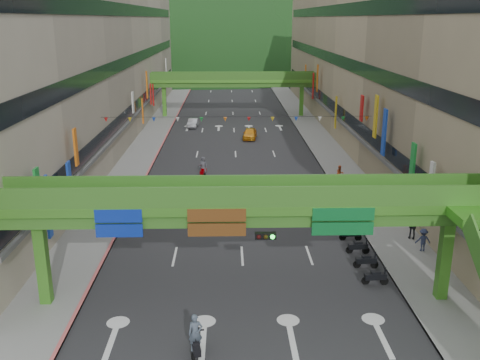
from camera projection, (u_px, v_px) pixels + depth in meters
The scene contains 22 objects.
road_slab at pixel (234, 136), 72.03m from camera, with size 18.00×140.00×0.02m, color #28282B.
sidewalk_left at pixel (153, 136), 71.76m from camera, with size 4.00×140.00×0.15m, color gray.
sidewalk_right at pixel (316, 135), 72.26m from camera, with size 4.00×140.00×0.15m, color gray.
curb_left at pixel (167, 136), 71.80m from camera, with size 0.20×140.00×0.18m, color #CC5959.
curb_right at pixel (302, 135), 72.21m from camera, with size 0.20×140.00×0.18m, color gray.
building_row_left at pixel (88, 65), 68.86m from camera, with size 12.80×95.00×19.00m.
building_row_right at pixel (379, 64), 69.72m from camera, with size 12.80×95.00×19.00m.
overpass_near at pixel (264, 219), 27.85m from camera, with size 28.00×12.27×7.10m.
overpass_far at pixel (233, 83), 84.82m from camera, with size 28.00×2.20×7.10m.
hill_left at pixel (185, 66), 176.94m from camera, with size 168.00×140.00×112.00m, color #1C4419.
hill_right at pixel (297, 61), 196.98m from camera, with size 208.00×176.00×128.00m, color #1C4419.
bunting_string at pixel (237, 119), 51.17m from camera, with size 26.00×0.36×0.47m.
scooter_rider_near at pixel (196, 337), 24.79m from camera, with size 0.74×1.59×2.18m.
scooter_rider_mid at pixel (228, 187), 47.00m from camera, with size 0.82×1.60×1.96m.
scooter_rider_left at pixel (179, 197), 44.12m from camera, with size 1.10×1.60×2.14m.
scooter_rider_far at pixel (203, 167), 53.30m from camera, with size 0.93×1.58×2.04m.
parked_scooter_row at pixel (358, 246), 35.90m from camera, with size 1.60×9.35×1.08m.
car_silver at pixel (193, 123), 77.69m from camera, with size 1.33×3.82×1.26m, color #B4B7BE.
car_yellow at pixel (250, 134), 70.16m from camera, with size 1.68×4.19×1.43m, color orange.
pedestrian_red at pixel (340, 175), 51.10m from camera, with size 0.81×0.63×1.66m, color #C24F25.
pedestrian_dark at pixel (412, 228), 38.02m from camera, with size 1.09×0.46×1.87m, color black.
pedestrian_blue at pixel (423, 242), 35.96m from camera, with size 0.74×0.48×1.59m, color #293150.
Camera 1 is at (-0.91, -20.65, 15.21)m, focal length 40.00 mm.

